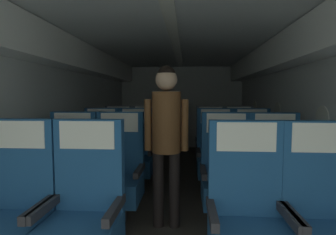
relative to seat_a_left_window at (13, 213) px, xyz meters
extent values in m
cube|color=#3D3833|center=(1.06, 1.70, -0.48)|extent=(3.31, 7.13, 0.02)
cube|color=silver|center=(-0.50, 1.70, 0.56)|extent=(0.08, 6.73, 2.06)
cube|color=silver|center=(2.61, 1.70, 0.56)|extent=(0.08, 6.73, 2.06)
cube|color=silver|center=(1.06, 1.70, 1.59)|extent=(3.19, 6.73, 0.06)
cube|color=#B6BBBB|center=(1.06, 5.09, 0.56)|extent=(3.19, 0.06, 2.06)
cube|color=white|center=(-0.30, 1.70, 1.37)|extent=(0.30, 6.46, 0.36)
cube|color=white|center=(2.42, 1.70, 1.37)|extent=(0.30, 6.46, 0.36)
cube|color=white|center=(1.06, 1.70, 1.55)|extent=(0.12, 6.06, 0.02)
cylinder|color=white|center=(2.57, 1.03, 0.60)|extent=(0.01, 0.26, 0.26)
cylinder|color=white|center=(2.57, 2.37, 0.60)|extent=(0.01, 0.26, 0.26)
cylinder|color=white|center=(2.57, 3.72, 0.60)|extent=(0.01, 0.26, 0.26)
cube|color=navy|center=(0.00, -0.06, -0.13)|extent=(0.50, 0.50, 0.23)
cube|color=navy|center=(0.00, 0.14, 0.32)|extent=(0.50, 0.09, 0.67)
cube|color=#28282D|center=(0.24, -0.06, 0.07)|extent=(0.05, 0.42, 0.06)
cube|color=silver|center=(0.00, 0.09, 0.54)|extent=(0.40, 0.01, 0.20)
cube|color=navy|center=(0.51, 0.15, 0.32)|extent=(0.50, 0.09, 0.67)
cube|color=#28282D|center=(0.75, -0.06, 0.07)|extent=(0.05, 0.42, 0.06)
cube|color=#28282D|center=(0.27, -0.06, 0.07)|extent=(0.05, 0.42, 0.06)
cube|color=silver|center=(0.51, 0.10, 0.54)|extent=(0.40, 0.01, 0.20)
cube|color=navy|center=(2.13, 0.14, 0.32)|extent=(0.50, 0.09, 0.67)
cube|color=#28282D|center=(1.89, -0.07, 0.07)|extent=(0.05, 0.42, 0.06)
cube|color=silver|center=(2.13, 0.09, 0.54)|extent=(0.40, 0.01, 0.20)
cube|color=navy|center=(1.63, 0.14, 0.32)|extent=(0.50, 0.09, 0.67)
cube|color=#28282D|center=(1.86, -0.07, 0.07)|extent=(0.05, 0.42, 0.06)
cube|color=#28282D|center=(1.39, -0.07, 0.07)|extent=(0.05, 0.42, 0.06)
cube|color=silver|center=(1.63, 0.09, 0.54)|extent=(0.40, 0.01, 0.20)
cube|color=#38383D|center=(-0.01, 0.89, -0.36)|extent=(0.18, 0.18, 0.23)
cube|color=navy|center=(-0.01, 0.89, -0.13)|extent=(0.50, 0.50, 0.23)
cube|color=navy|center=(-0.01, 1.09, 0.32)|extent=(0.50, 0.09, 0.67)
cube|color=#28282D|center=(0.23, 0.89, 0.07)|extent=(0.05, 0.42, 0.06)
cube|color=#28282D|center=(-0.25, 0.89, 0.07)|extent=(0.05, 0.42, 0.06)
cube|color=silver|center=(-0.01, 1.04, 0.54)|extent=(0.40, 0.01, 0.20)
cube|color=#38383D|center=(0.50, 0.89, -0.36)|extent=(0.18, 0.18, 0.23)
cube|color=navy|center=(0.50, 0.89, -0.13)|extent=(0.50, 0.50, 0.23)
cube|color=navy|center=(0.50, 1.10, 0.32)|extent=(0.50, 0.09, 0.67)
cube|color=#28282D|center=(0.74, 0.89, 0.07)|extent=(0.05, 0.42, 0.06)
cube|color=#28282D|center=(0.26, 0.89, 0.07)|extent=(0.05, 0.42, 0.06)
cube|color=silver|center=(0.50, 1.05, 0.54)|extent=(0.40, 0.01, 0.20)
cube|color=#38383D|center=(2.12, 0.89, -0.36)|extent=(0.18, 0.18, 0.23)
cube|color=navy|center=(2.12, 0.89, -0.13)|extent=(0.50, 0.50, 0.23)
cube|color=navy|center=(2.12, 1.09, 0.32)|extent=(0.50, 0.09, 0.67)
cube|color=#28282D|center=(2.36, 0.89, 0.07)|extent=(0.05, 0.42, 0.06)
cube|color=#28282D|center=(1.88, 0.89, 0.07)|extent=(0.05, 0.42, 0.06)
cube|color=silver|center=(2.12, 1.04, 0.54)|extent=(0.40, 0.01, 0.20)
cube|color=#38383D|center=(1.63, 0.90, -0.36)|extent=(0.18, 0.18, 0.23)
cube|color=navy|center=(1.63, 0.90, -0.13)|extent=(0.50, 0.50, 0.23)
cube|color=navy|center=(1.63, 1.10, 0.32)|extent=(0.50, 0.09, 0.67)
cube|color=#28282D|center=(1.86, 0.90, 0.07)|extent=(0.05, 0.42, 0.06)
cube|color=#28282D|center=(1.39, 0.90, 0.07)|extent=(0.05, 0.42, 0.06)
cube|color=silver|center=(1.63, 1.05, 0.54)|extent=(0.40, 0.01, 0.20)
cube|color=#38383D|center=(0.00, 1.84, -0.36)|extent=(0.18, 0.18, 0.23)
cube|color=navy|center=(0.00, 1.84, -0.13)|extent=(0.50, 0.50, 0.23)
cube|color=navy|center=(0.00, 2.04, 0.32)|extent=(0.50, 0.09, 0.67)
cube|color=#28282D|center=(0.24, 1.84, 0.07)|extent=(0.05, 0.42, 0.06)
cube|color=#28282D|center=(-0.24, 1.84, 0.07)|extent=(0.05, 0.42, 0.06)
cube|color=silver|center=(0.00, 1.99, 0.54)|extent=(0.40, 0.01, 0.20)
cube|color=#38383D|center=(0.50, 1.86, -0.36)|extent=(0.18, 0.18, 0.23)
cube|color=navy|center=(0.50, 1.86, -0.13)|extent=(0.50, 0.50, 0.23)
cube|color=navy|center=(0.50, 2.07, 0.32)|extent=(0.50, 0.09, 0.67)
cube|color=#28282D|center=(0.74, 1.86, 0.07)|extent=(0.05, 0.42, 0.06)
cube|color=#28282D|center=(0.26, 1.86, 0.07)|extent=(0.05, 0.42, 0.06)
cube|color=silver|center=(0.50, 2.02, 0.54)|extent=(0.40, 0.01, 0.20)
cube|color=#38383D|center=(2.11, 1.85, -0.36)|extent=(0.18, 0.18, 0.23)
cube|color=navy|center=(2.11, 1.85, -0.13)|extent=(0.50, 0.50, 0.23)
cube|color=navy|center=(2.11, 2.06, 0.32)|extent=(0.50, 0.09, 0.67)
cube|color=#28282D|center=(2.35, 1.85, 0.07)|extent=(0.05, 0.42, 0.06)
cube|color=#28282D|center=(1.88, 1.85, 0.07)|extent=(0.05, 0.42, 0.06)
cube|color=silver|center=(2.11, 2.01, 0.54)|extent=(0.40, 0.01, 0.20)
cube|color=#38383D|center=(1.61, 1.86, -0.36)|extent=(0.18, 0.18, 0.23)
cube|color=navy|center=(1.61, 1.86, -0.13)|extent=(0.50, 0.50, 0.23)
cube|color=navy|center=(1.61, 2.06, 0.32)|extent=(0.50, 0.09, 0.67)
cube|color=#28282D|center=(1.85, 1.86, 0.07)|extent=(0.05, 0.42, 0.06)
cube|color=#28282D|center=(1.38, 1.86, 0.07)|extent=(0.05, 0.42, 0.06)
cube|color=silver|center=(1.61, 2.01, 0.54)|extent=(0.40, 0.01, 0.20)
cube|color=#38383D|center=(-0.01, 2.82, -0.36)|extent=(0.18, 0.18, 0.23)
cube|color=#4C5666|center=(-0.01, 2.82, -0.13)|extent=(0.50, 0.50, 0.23)
cube|color=#4C5666|center=(-0.01, 3.03, 0.32)|extent=(0.50, 0.09, 0.67)
cube|color=#28282D|center=(0.23, 2.82, 0.07)|extent=(0.05, 0.42, 0.06)
cube|color=#28282D|center=(-0.25, 2.82, 0.07)|extent=(0.05, 0.42, 0.06)
cube|color=silver|center=(-0.01, 2.98, 0.54)|extent=(0.40, 0.01, 0.20)
cube|color=#38383D|center=(0.49, 2.82, -0.36)|extent=(0.18, 0.18, 0.23)
cube|color=#4C5666|center=(0.49, 2.82, -0.13)|extent=(0.50, 0.50, 0.23)
cube|color=#4C5666|center=(0.49, 3.02, 0.32)|extent=(0.50, 0.09, 0.67)
cube|color=#28282D|center=(0.73, 2.82, 0.07)|extent=(0.05, 0.42, 0.06)
cube|color=#28282D|center=(0.26, 2.82, 0.07)|extent=(0.05, 0.42, 0.06)
cube|color=silver|center=(0.49, 2.98, 0.54)|extent=(0.40, 0.01, 0.20)
cube|color=#38383D|center=(2.11, 2.81, -0.36)|extent=(0.18, 0.18, 0.23)
cube|color=#4C5666|center=(2.11, 2.81, -0.13)|extent=(0.50, 0.50, 0.23)
cube|color=#4C5666|center=(2.11, 3.02, 0.32)|extent=(0.50, 0.09, 0.67)
cube|color=#28282D|center=(2.35, 2.81, 0.07)|extent=(0.05, 0.42, 0.06)
cube|color=#28282D|center=(1.88, 2.81, 0.07)|extent=(0.05, 0.42, 0.06)
cube|color=silver|center=(2.11, 2.97, 0.54)|extent=(0.40, 0.01, 0.20)
cube|color=#38383D|center=(1.63, 2.80, -0.36)|extent=(0.18, 0.18, 0.23)
cube|color=#4C5666|center=(1.63, 2.80, -0.13)|extent=(0.50, 0.50, 0.23)
cube|color=#4C5666|center=(1.63, 3.01, 0.32)|extent=(0.50, 0.09, 0.67)
cube|color=#28282D|center=(1.87, 2.80, 0.07)|extent=(0.05, 0.42, 0.06)
cube|color=#28282D|center=(1.39, 2.80, 0.07)|extent=(0.05, 0.42, 0.06)
cube|color=silver|center=(1.63, 2.96, 0.54)|extent=(0.40, 0.01, 0.20)
cylinder|color=black|center=(0.94, 0.84, -0.10)|extent=(0.11, 0.11, 0.75)
cylinder|color=black|center=(1.10, 0.84, -0.10)|extent=(0.11, 0.11, 0.75)
cylinder|color=brown|center=(1.02, 0.84, 0.57)|extent=(0.28, 0.28, 0.59)
cylinder|color=brown|center=(0.84, 0.84, 0.54)|extent=(0.07, 0.07, 0.50)
cylinder|color=brown|center=(1.20, 0.84, 0.54)|extent=(0.07, 0.07, 0.50)
sphere|color=tan|center=(1.02, 0.84, 0.98)|extent=(0.21, 0.21, 0.21)
sphere|color=black|center=(1.02, 0.84, 1.02)|extent=(0.18, 0.18, 0.18)
camera|label=1|loc=(1.22, -1.76, 0.82)|focal=28.81mm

